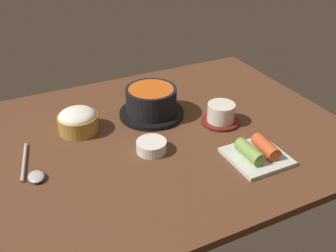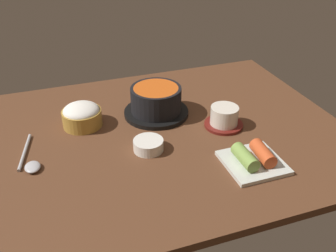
% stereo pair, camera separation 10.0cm
% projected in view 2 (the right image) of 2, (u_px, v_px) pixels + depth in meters
% --- Properties ---
extents(dining_table, '(1.00, 0.76, 0.02)m').
position_uv_depth(dining_table, '(158.00, 136.00, 1.03)').
color(dining_table, '#56331E').
rests_on(dining_table, ground).
extents(stone_pot, '(0.18, 0.18, 0.08)m').
position_uv_depth(stone_pot, '(156.00, 102.00, 1.09)').
color(stone_pot, black).
rests_on(stone_pot, dining_table).
extents(rice_bowl, '(0.11, 0.11, 0.06)m').
position_uv_depth(rice_bowl, '(82.00, 115.00, 1.04)').
color(rice_bowl, '#B78C38').
rests_on(rice_bowl, dining_table).
extents(tea_cup_with_saucer, '(0.11, 0.11, 0.06)m').
position_uv_depth(tea_cup_with_saucer, '(224.00, 117.00, 1.04)').
color(tea_cup_with_saucer, maroon).
rests_on(tea_cup_with_saucer, dining_table).
extents(banchan_cup_center, '(0.07, 0.07, 0.03)m').
position_uv_depth(banchan_cup_center, '(148.00, 145.00, 0.95)').
color(banchan_cup_center, white).
rests_on(banchan_cup_center, dining_table).
extents(kimchi_plate, '(0.13, 0.13, 0.04)m').
position_uv_depth(kimchi_plate, '(254.00, 159.00, 0.90)').
color(kimchi_plate, silver).
rests_on(kimchi_plate, dining_table).
extents(spoon, '(0.05, 0.17, 0.01)m').
position_uv_depth(spoon, '(30.00, 162.00, 0.91)').
color(spoon, '#B7B7BC').
rests_on(spoon, dining_table).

